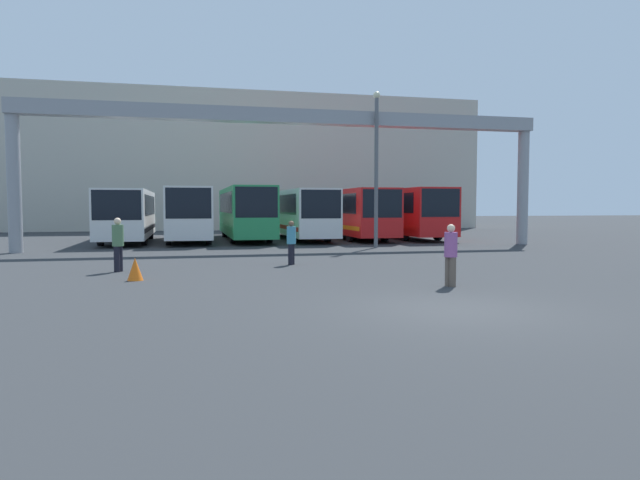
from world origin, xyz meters
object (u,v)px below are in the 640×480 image
object	(u,v)px
bus_slot_2	(245,210)
bus_slot_4	(351,211)
pedestrian_near_right	(451,253)
pedestrian_near_center	(118,243)
bus_slot_1	(188,211)
bus_slot_0	(128,212)
bus_slot_5	(401,210)
lamp_post	(376,163)
traffic_cone	(135,269)
pedestrian_mid_right	(291,241)
bus_slot_3	(299,211)

from	to	relation	value
bus_slot_2	bus_slot_4	world-z (taller)	bus_slot_2
pedestrian_near_right	pedestrian_near_center	world-z (taller)	pedestrian_near_center
bus_slot_1	bus_slot_4	xyz separation A→B (m)	(10.46, 1.12, -0.00)
pedestrian_near_center	bus_slot_0	bearing A→B (deg)	-149.64
pedestrian_near_right	bus_slot_4	bearing A→B (deg)	150.26
bus_slot_5	lamp_post	distance (m)	9.86
bus_slot_0	lamp_post	xyz separation A→B (m)	(12.83, -7.72, 2.57)
traffic_cone	pedestrian_near_right	bearing A→B (deg)	-21.24
pedestrian_mid_right	traffic_cone	xyz separation A→B (m)	(-5.17, -3.28, -0.52)
pedestrian_near_right	pedestrian_mid_right	distance (m)	7.19
pedestrian_near_center	traffic_cone	world-z (taller)	pedestrian_near_center
bus_slot_4	pedestrian_mid_right	bearing A→B (deg)	-113.72
traffic_cone	bus_slot_4	bearing A→B (deg)	57.55
bus_slot_1	bus_slot_2	bearing A→B (deg)	18.62
traffic_cone	lamp_post	size ratio (longest dim) A/B	0.08
bus_slot_4	pedestrian_near_center	bearing A→B (deg)	-127.66
lamp_post	bus_slot_3	bearing A→B (deg)	105.77
pedestrian_mid_right	traffic_cone	world-z (taller)	pedestrian_mid_right
bus_slot_2	lamp_post	xyz separation A→B (m)	(5.86, -8.35, 2.45)
bus_slot_2	pedestrian_near_center	distance (m)	17.62
bus_slot_2	traffic_cone	distance (m)	19.75
bus_slot_3	bus_slot_5	bearing A→B (deg)	-0.22
bus_slot_1	pedestrian_near_center	distance (m)	15.63
bus_slot_2	traffic_cone	world-z (taller)	bus_slot_2
pedestrian_near_right	pedestrian_near_center	bearing A→B (deg)	-142.08
pedestrian_near_right	pedestrian_near_center	distance (m)	10.60
pedestrian_mid_right	traffic_cone	distance (m)	6.14
bus_slot_2	bus_slot_3	size ratio (longest dim) A/B	0.99
bus_slot_5	traffic_cone	xyz separation A→B (m)	(-15.55, -19.03, -1.53)
bus_slot_0	lamp_post	world-z (taller)	lamp_post
traffic_cone	bus_slot_2	bearing A→B (deg)	75.04
bus_slot_5	bus_slot_1	bearing A→B (deg)	-175.13
bus_slot_4	traffic_cone	world-z (taller)	bus_slot_4
pedestrian_near_right	pedestrian_mid_right	xyz separation A→B (m)	(-3.10, 6.49, -0.03)
bus_slot_3	pedestrian_near_right	distance (m)	22.29
bus_slot_5	pedestrian_near_right	world-z (taller)	bus_slot_5
bus_slot_0	bus_slot_5	size ratio (longest dim) A/B	0.90
bus_slot_2	traffic_cone	bearing A→B (deg)	-104.96
bus_slot_1	bus_slot_3	world-z (taller)	bus_slot_1
bus_slot_0	pedestrian_near_right	distance (m)	23.89
pedestrian_mid_right	pedestrian_near_center	xyz separation A→B (m)	(-5.88, -0.87, 0.08)
bus_slot_3	traffic_cone	bearing A→B (deg)	-114.21
bus_slot_0	bus_slot_5	distance (m)	17.45
bus_slot_0	pedestrian_near_center	distance (m)	16.05
bus_slot_1	traffic_cone	xyz separation A→B (m)	(-1.60, -17.85, -1.50)
bus_slot_0	bus_slot_4	distance (m)	13.96
bus_slot_3	pedestrian_near_center	world-z (taller)	bus_slot_3
bus_slot_3	bus_slot_2	bearing A→B (deg)	-179.36
bus_slot_4	bus_slot_0	bearing A→B (deg)	-177.66
bus_slot_4	lamp_post	bearing A→B (deg)	-97.69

